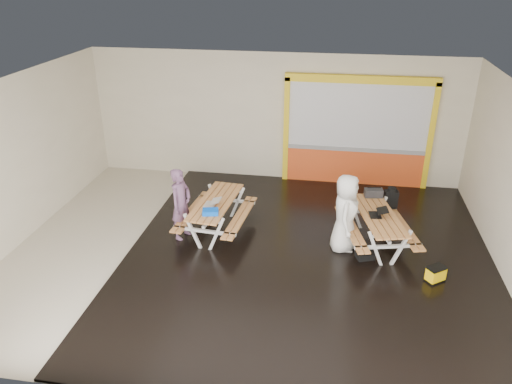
% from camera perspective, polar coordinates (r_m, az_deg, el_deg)
% --- Properties ---
extents(room, '(10.02, 8.02, 3.52)m').
position_cam_1_polar(room, '(9.66, -0.87, 1.77)').
color(room, beige).
rests_on(room, ground).
extents(deck, '(7.50, 7.98, 0.05)m').
position_cam_1_polar(deck, '(10.36, 6.08, -7.48)').
color(deck, black).
rests_on(deck, room).
extents(kiosk, '(3.88, 0.16, 3.00)m').
position_cam_1_polar(kiosk, '(13.33, 11.61, 6.57)').
color(kiosk, '#E6511F').
rests_on(kiosk, room).
extents(picnic_table_left, '(1.54, 2.14, 0.81)m').
position_cam_1_polar(picnic_table_left, '(10.93, -4.67, -1.94)').
color(picnic_table_left, '#B27945').
rests_on(picnic_table_left, deck).
extents(picnic_table_right, '(1.80, 2.27, 0.80)m').
position_cam_1_polar(picnic_table_right, '(10.69, 13.92, -3.37)').
color(picnic_table_right, '#B27945').
rests_on(picnic_table_right, deck).
extents(person_left, '(0.55, 0.68, 1.61)m').
position_cam_1_polar(person_left, '(10.72, -8.70, -1.38)').
color(person_left, '#694766').
rests_on(person_left, deck).
extents(person_right, '(0.60, 0.88, 1.74)m').
position_cam_1_polar(person_right, '(10.36, 10.33, -2.52)').
color(person_right, white).
rests_on(person_right, deck).
extents(laptop_left, '(0.37, 0.34, 0.15)m').
position_cam_1_polar(laptop_left, '(10.65, -5.13, -1.29)').
color(laptop_left, silver).
rests_on(laptop_left, picnic_table_left).
extents(laptop_right, '(0.40, 0.37, 0.16)m').
position_cam_1_polar(laptop_right, '(10.51, 13.95, -2.42)').
color(laptop_right, black).
rests_on(laptop_right, picnic_table_right).
extents(blue_pouch, '(0.37, 0.29, 0.10)m').
position_cam_1_polar(blue_pouch, '(10.29, -5.31, -2.30)').
color(blue_pouch, blue).
rests_on(blue_pouch, picnic_table_left).
extents(toolbox, '(0.42, 0.25, 0.23)m').
position_cam_1_polar(toolbox, '(11.30, 13.48, -0.09)').
color(toolbox, black).
rests_on(toolbox, picnic_table_right).
extents(backpack, '(0.32, 0.23, 0.50)m').
position_cam_1_polar(backpack, '(11.54, 15.38, -0.69)').
color(backpack, black).
rests_on(backpack, picnic_table_right).
extents(dark_case, '(0.43, 0.37, 0.13)m').
position_cam_1_polar(dark_case, '(10.43, 12.53, -7.16)').
color(dark_case, black).
rests_on(dark_case, deck).
extents(fluke_bag, '(0.43, 0.40, 0.31)m').
position_cam_1_polar(fluke_bag, '(10.06, 20.12, -8.96)').
color(fluke_bag, black).
rests_on(fluke_bag, deck).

